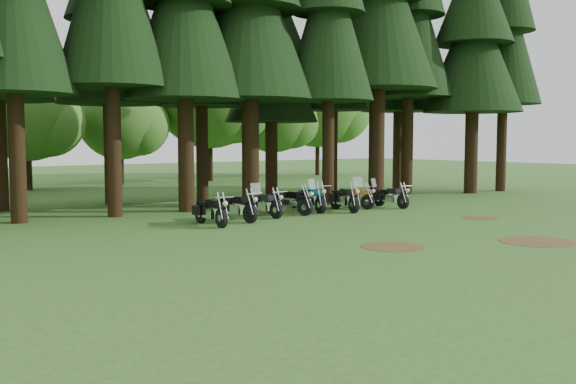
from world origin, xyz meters
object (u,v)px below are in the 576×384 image
motorcycle_2 (264,205)px  motorcycle_3 (288,202)px  motorcycle_1 (236,208)px  motorcycle_0 (211,212)px  motorcycle_6 (352,198)px  motorcycle_5 (344,199)px  motorcycle_7 (391,197)px  motorcycle_4 (311,200)px

motorcycle_2 → motorcycle_3: 1.25m
motorcycle_1 → motorcycle_0: bearing=-168.5°
motorcycle_3 → motorcycle_6: (3.58, 0.06, -0.04)m
motorcycle_2 → motorcycle_5: bearing=-9.6°
motorcycle_1 → motorcycle_6: bearing=-1.0°
motorcycle_1 → motorcycle_3: bearing=4.0°
motorcycle_1 → motorcycle_7: size_ratio=1.10×
motorcycle_0 → motorcycle_2: (2.92, 0.89, -0.01)m
motorcycle_0 → motorcycle_6: bearing=10.8°
motorcycle_1 → motorcycle_7: 8.05m
motorcycle_1 → motorcycle_6: motorcycle_1 is taller
motorcycle_1 → motorcycle_2: 1.63m
motorcycle_0 → motorcycle_6: 7.81m
motorcycle_0 → motorcycle_7: (9.40, 0.25, -0.02)m
motorcycle_4 → motorcycle_6: bearing=8.3°
motorcycle_3 → motorcycle_4: motorcycle_3 is taller
motorcycle_7 → motorcycle_5: bearing=178.7°
motorcycle_2 → motorcycle_6: size_ratio=1.04×
motorcycle_5 → motorcycle_1: bearing=-165.0°
motorcycle_0 → motorcycle_4: motorcycle_4 is taller
motorcycle_0 → motorcycle_3: size_ratio=0.98×
motorcycle_2 → motorcycle_5: 3.89m
motorcycle_6 → motorcycle_4: bearing=153.6°
motorcycle_0 → motorcycle_1: motorcycle_1 is taller
motorcycle_0 → motorcycle_3: (4.16, 0.92, 0.03)m
motorcycle_0 → motorcycle_4: size_ratio=0.95×
motorcycle_3 → motorcycle_5: bearing=-29.2°
motorcycle_0 → motorcycle_5: 6.80m
motorcycle_2 → motorcycle_4: 2.66m
motorcycle_6 → motorcycle_7: motorcycle_6 is taller
motorcycle_5 → motorcycle_0: bearing=-161.4°
motorcycle_2 → motorcycle_5: size_ratio=0.92×
motorcycle_6 → motorcycle_7: size_ratio=0.98×
motorcycle_4 → motorcycle_5: motorcycle_5 is taller
motorcycle_4 → motorcycle_1: bearing=-156.4°
motorcycle_7 → motorcycle_0: bearing=-175.6°
motorcycle_4 → motorcycle_7: motorcycle_4 is taller
motorcycle_0 → motorcycle_1: 1.42m
motorcycle_1 → motorcycle_7: bearing=-7.2°
motorcycle_2 → motorcycle_3: bearing=-1.5°
motorcycle_5 → motorcycle_4: bearing=163.5°
motorcycle_3 → motorcycle_7: bearing=-26.1°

